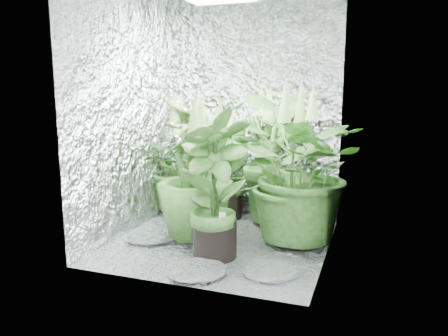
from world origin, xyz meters
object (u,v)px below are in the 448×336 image
plant_e (296,170)px  circulation_fan (310,208)px  plant_d (195,172)px  plant_f (215,185)px  plant_c (270,161)px  plant_a (183,167)px  plant_b (227,166)px

plant_e → circulation_fan: size_ratio=3.16×
plant_d → plant_f: bearing=-47.7°
plant_c → plant_d: 0.77m
plant_e → circulation_fan: bearing=84.8°
plant_e → circulation_fan: 0.65m
plant_c → circulation_fan: (0.36, -0.02, -0.38)m
plant_d → circulation_fan: 1.08m
plant_c → plant_e: (0.31, -0.51, 0.03)m
plant_f → plant_c: bearing=79.9°
plant_a → plant_d: size_ratio=0.82×
plant_d → circulation_fan: plant_d is taller
plant_b → plant_c: bearing=0.2°
plant_d → plant_e: (0.75, 0.13, 0.04)m
plant_d → plant_a: bearing=122.2°
plant_b → plant_e: 0.88m
plant_b → circulation_fan: 0.82m
plant_b → plant_c: 0.41m
plant_a → plant_c: (0.84, 0.00, 0.10)m
plant_f → circulation_fan: size_ratio=2.97×
plant_c → plant_f: plant_c is taller
plant_b → plant_f: (0.24, -0.93, 0.04)m
plant_a → circulation_fan: 1.23m
plant_e → circulation_fan: (0.05, 0.49, -0.42)m
plant_a → plant_d: bearing=-57.8°
plant_d → plant_f: size_ratio=1.02×
plant_b → plant_f: 0.96m
plant_b → plant_e: (0.71, -0.51, 0.09)m
plant_c → plant_f: (-0.17, -0.94, -0.02)m
plant_f → circulation_fan: plant_f is taller
plant_f → circulation_fan: (0.52, 0.92, -0.36)m
plant_a → plant_e: bearing=-23.9°
plant_a → plant_e: size_ratio=0.78×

